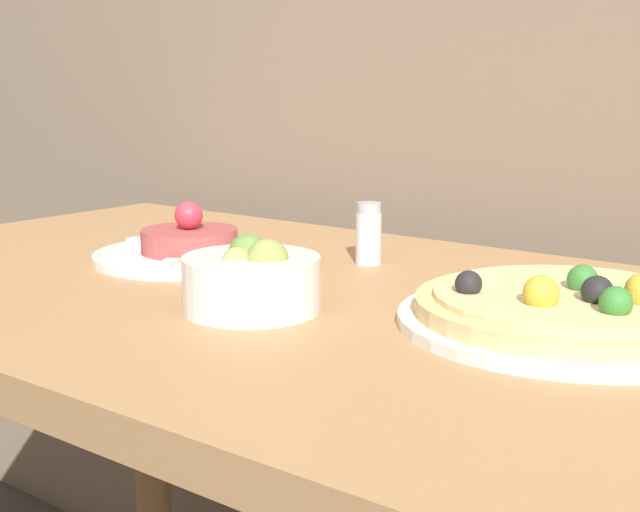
{
  "coord_description": "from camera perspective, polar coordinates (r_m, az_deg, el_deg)",
  "views": [
    {
      "loc": [
        0.52,
        -0.35,
        0.97
      ],
      "look_at": [
        -0.0,
        0.33,
        0.79
      ],
      "focal_mm": 50.0,
      "sensor_mm": 36.0,
      "label": 1
    }
  ],
  "objects": [
    {
      "name": "tartare_plate",
      "position": [
        1.07,
        -8.34,
        0.5
      ],
      "size": [
        0.23,
        0.23,
        0.07
      ],
      "color": "white",
      "rests_on": "dining_table"
    },
    {
      "name": "pizza_plate",
      "position": [
        0.81,
        15.77,
        -3.36
      ],
      "size": [
        0.3,
        0.3,
        0.06
      ],
      "color": "white",
      "rests_on": "dining_table"
    },
    {
      "name": "small_bowl",
      "position": [
        0.83,
        -4.39,
        -1.54
      ],
      "size": [
        0.13,
        0.13,
        0.07
      ],
      "color": "white",
      "rests_on": "dining_table"
    },
    {
      "name": "salt_shaker",
      "position": [
        1.03,
        3.13,
        1.43
      ],
      "size": [
        0.03,
        0.03,
        0.07
      ],
      "color": "silver",
      "rests_on": "dining_table"
    },
    {
      "name": "dining_table",
      "position": [
        0.92,
        0.3,
        -9.41
      ],
      "size": [
        1.29,
        0.67,
        0.75
      ],
      "color": "#AD7F51",
      "rests_on": "ground_plane"
    }
  ]
}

